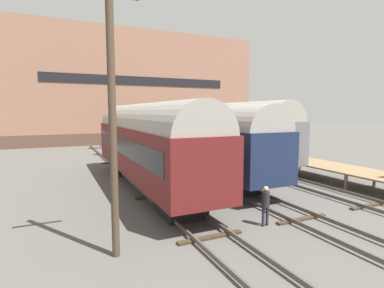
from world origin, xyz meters
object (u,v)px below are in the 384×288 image
Objects in this scene: person_worker at (266,202)px; utility_pole at (112,108)px; train_car_navy at (192,135)px; train_car_maroon at (146,140)px; train_car_grey at (222,129)px.

person_worker is 0.18× the size of utility_pole.
train_car_maroon is (-4.44, -3.01, 0.05)m from train_car_navy.
train_car_grey is at bearing 34.03° from train_car_maroon.
train_car_navy is 13.73m from utility_pole.
train_car_grey reaches higher than person_worker.
train_car_maroon reaches higher than person_worker.
utility_pole is at bearing -112.74° from train_car_maroon.
person_worker is (-1.82, -11.06, -1.88)m from train_car_navy.
utility_pole is (-3.39, -8.10, 1.85)m from train_car_maroon.
train_car_maroon is at bearing 67.26° from utility_pole.
person_worker is at bearing -71.96° from train_car_maroon.
person_worker is at bearing 0.46° from utility_pole.
train_car_grey is 1.91× the size of utility_pole.
train_car_navy is at bearing 54.79° from utility_pole.
train_car_maroon is 1.75× the size of utility_pole.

